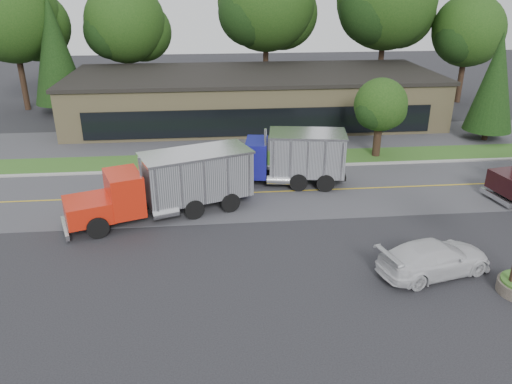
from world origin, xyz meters
TOP-DOWN VIEW (x-y plane):
  - ground at (0.00, 0.00)m, footprint 140.00×140.00m
  - road at (0.00, 9.00)m, footprint 60.00×8.00m
  - center_line at (0.00, 9.00)m, footprint 60.00×0.12m
  - curb at (0.00, 13.20)m, footprint 60.00×0.30m
  - grass_verge at (0.00, 15.00)m, footprint 60.00×3.40m
  - far_parking at (0.00, 20.00)m, footprint 60.00×7.00m
  - strip_mall at (2.00, 26.00)m, footprint 32.00×12.00m
  - tree_far_a at (-19.86, 32.11)m, footprint 9.30×8.76m
  - tree_far_b at (-9.87, 34.10)m, footprint 8.37×7.87m
  - tree_far_c at (4.16, 34.12)m, footprint 10.30×9.69m
  - tree_far_d at (16.16, 33.13)m, footprint 10.54×9.92m
  - tree_far_e at (24.11, 31.09)m, footprint 7.53×7.09m
  - evergreen_left at (-16.00, 30.00)m, footprint 4.78×4.78m
  - evergreen_right at (20.00, 18.00)m, footprint 3.71×3.71m
  - tree_verge at (10.06, 15.05)m, footprint 3.98×3.75m
  - dump_truck_red at (-4.22, 6.60)m, footprint 10.26×5.72m
  - dump_truck_blue at (2.77, 10.28)m, footprint 8.14×3.77m
  - rally_car at (7.50, -0.69)m, footprint 5.59×3.38m

SIDE VIEW (x-z plane):
  - ground at x=0.00m, z-range 0.00..0.00m
  - road at x=0.00m, z-range -0.01..0.01m
  - center_line at x=0.00m, z-range 0.00..0.00m
  - curb at x=0.00m, z-range -0.06..0.06m
  - grass_verge at x=0.00m, z-range -0.01..0.01m
  - far_parking at x=0.00m, z-range -0.01..0.01m
  - rally_car at x=7.50m, z-range 0.00..1.51m
  - dump_truck_blue at x=2.77m, z-range 0.12..3.48m
  - dump_truck_red at x=-4.22m, z-range 0.13..3.49m
  - strip_mall at x=2.00m, z-range 0.00..4.00m
  - tree_verge at x=10.06m, z-range 0.77..6.45m
  - evergreen_right at x=20.00m, z-range 0.41..8.84m
  - evergreen_left at x=-16.00m, z-range 0.54..11.40m
  - tree_far_e at x=24.11m, z-range 1.48..12.23m
  - tree_far_b at x=-9.87m, z-range 1.65..13.58m
  - tree_far_a at x=-19.86m, z-range 1.83..15.11m
  - tree_far_c at x=4.16m, z-range 2.03..16.72m
  - tree_far_d at x=16.16m, z-range 2.08..17.12m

